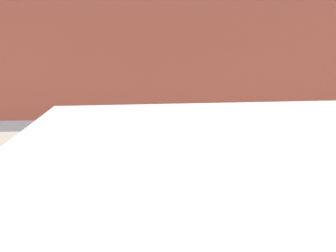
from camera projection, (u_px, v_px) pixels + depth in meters
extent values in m
plane|color=#47474C|center=(197.00, 175.00, 6.37)|extent=(80.00, 80.00, 0.00)
cube|color=gray|center=(188.00, 148.00, 8.05)|extent=(36.00, 3.50, 0.01)
cube|color=brown|center=(179.00, 37.00, 10.58)|extent=(36.00, 0.50, 5.92)
torus|color=black|center=(161.00, 134.00, 8.09)|extent=(0.67, 0.27, 0.68)
torus|color=black|center=(113.00, 138.00, 7.67)|extent=(0.74, 0.33, 0.73)
cylinder|color=silver|center=(138.00, 135.00, 7.87)|extent=(1.20, 0.41, 0.06)
cube|color=#99999E|center=(135.00, 137.00, 7.86)|extent=(0.37, 0.30, 0.28)
ellipsoid|color=#197A38|center=(140.00, 126.00, 7.84)|extent=(0.48, 0.31, 0.20)
ellipsoid|color=#197A38|center=(115.00, 136.00, 7.67)|extent=(0.47, 0.30, 0.10)
cube|color=black|center=(127.00, 130.00, 7.74)|extent=(0.33, 0.27, 0.08)
cylinder|color=silver|center=(159.00, 123.00, 8.00)|extent=(0.05, 0.05, 0.62)
cylinder|color=silver|center=(159.00, 110.00, 7.90)|extent=(0.20, 0.56, 0.03)
sphere|color=white|center=(163.00, 117.00, 7.98)|extent=(0.11, 0.11, 0.11)
cylinder|color=silver|center=(125.00, 139.00, 7.94)|extent=(0.54, 0.21, 0.06)
torus|color=black|center=(173.00, 141.00, 7.57)|extent=(0.68, 0.17, 0.68)
torus|color=black|center=(222.00, 137.00, 7.78)|extent=(0.74, 0.22, 0.73)
cylinder|color=silver|center=(198.00, 138.00, 7.67)|extent=(1.23, 0.22, 0.06)
cube|color=#99999E|center=(201.00, 139.00, 7.69)|extent=(0.35, 0.26, 0.28)
ellipsoid|color=#6B2D93|center=(195.00, 129.00, 7.59)|extent=(0.46, 0.25, 0.20)
ellipsoid|color=#6B2D93|center=(220.00, 135.00, 7.76)|extent=(0.46, 0.24, 0.10)
cube|color=black|center=(209.00, 130.00, 7.67)|extent=(0.30, 0.23, 0.08)
cylinder|color=silver|center=(175.00, 129.00, 7.49)|extent=(0.05, 0.05, 0.62)
cylinder|color=silver|center=(175.00, 115.00, 7.40)|extent=(0.11, 0.58, 0.03)
sphere|color=white|center=(171.00, 122.00, 7.43)|extent=(0.11, 0.11, 0.11)
cylinder|color=silver|center=(211.00, 143.00, 7.61)|extent=(0.55, 0.13, 0.06)
cube|color=#B2B7C6|center=(334.00, 248.00, 2.16)|extent=(4.52, 2.64, 1.70)
cube|color=red|center=(266.00, 170.00, 3.28)|extent=(3.60, 0.22, 0.44)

